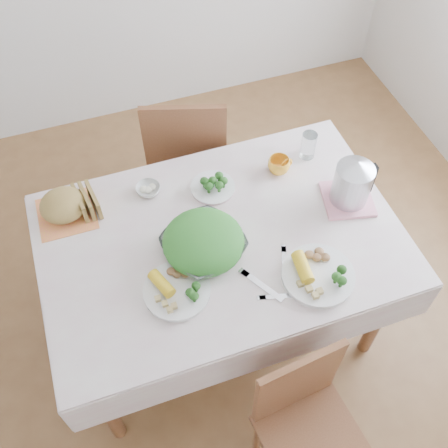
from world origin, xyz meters
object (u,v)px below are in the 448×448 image
object	(u,v)px
chair_far	(188,151)
yellow_mug	(279,166)
salad_bowl	(204,245)
dinner_plate_right	(318,276)
dining_table	(221,284)
chair_near	(315,436)
electric_kettle	(352,182)
dinner_plate_left	(177,291)

from	to	relation	value
chair_far	yellow_mug	xyz separation A→B (m)	(0.28, -0.54, 0.34)
salad_bowl	chair_far	bearing A→B (deg)	78.50
salad_bowl	dinner_plate_right	size ratio (longest dim) A/B	1.07
dining_table	chair_near	world-z (taller)	chair_near
dining_table	salad_bowl	bearing A→B (deg)	-155.33
chair_near	chair_far	distance (m)	1.61
yellow_mug	electric_kettle	world-z (taller)	electric_kettle
dinner_plate_right	salad_bowl	bearing A→B (deg)	145.24
dining_table	dinner_plate_left	bearing A→B (deg)	-142.16
chair_near	yellow_mug	distance (m)	1.15
dining_table	dinner_plate_left	world-z (taller)	dinner_plate_left
chair_near	dinner_plate_left	distance (m)	0.77
dining_table	salad_bowl	size ratio (longest dim) A/B	4.49
dining_table	chair_far	distance (m)	0.82
salad_bowl	dinner_plate_left	bearing A→B (deg)	-136.35
dinner_plate_left	dining_table	bearing A→B (deg)	37.84
chair_near	electric_kettle	size ratio (longest dim) A/B	3.63
dining_table	dinner_plate_right	world-z (taller)	dinner_plate_right
dining_table	electric_kettle	size ratio (longest dim) A/B	6.14
salad_bowl	electric_kettle	distance (m)	0.68
salad_bowl	electric_kettle	bearing A→B (deg)	3.90
salad_bowl	yellow_mug	size ratio (longest dim) A/B	3.11
chair_near	salad_bowl	xyz separation A→B (m)	(-0.19, 0.76, 0.34)
chair_near	dinner_plate_right	world-z (taller)	chair_near
dining_table	yellow_mug	size ratio (longest dim) A/B	13.94
dining_table	electric_kettle	xyz separation A→B (m)	(0.59, 0.01, 0.51)
dinner_plate_right	dining_table	bearing A→B (deg)	133.99
electric_kettle	yellow_mug	bearing A→B (deg)	115.98
salad_bowl	dinner_plate_left	xyz separation A→B (m)	(-0.16, -0.15, -0.03)
chair_near	chair_far	xyz separation A→B (m)	(-0.02, 1.61, 0.00)
chair_far	electric_kettle	world-z (taller)	electric_kettle
dinner_plate_left	electric_kettle	bearing A→B (deg)	13.25
dinner_plate_right	chair_far	bearing A→B (deg)	100.82
yellow_mug	dining_table	bearing A→B (deg)	-144.42
dinner_plate_right	electric_kettle	size ratio (longest dim) A/B	1.28
dining_table	yellow_mug	world-z (taller)	yellow_mug
chair_far	dinner_plate_left	bearing A→B (deg)	88.91
dining_table	yellow_mug	bearing A→B (deg)	35.58
chair_far	dinner_plate_left	size ratio (longest dim) A/B	3.59
chair_far	salad_bowl	size ratio (longest dim) A/B	3.04
salad_bowl	chair_near	bearing A→B (deg)	-75.85
dining_table	yellow_mug	distance (m)	0.62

